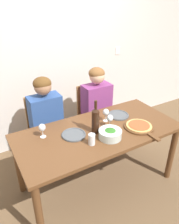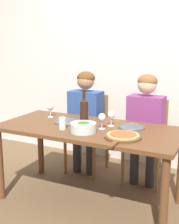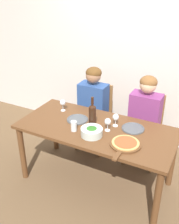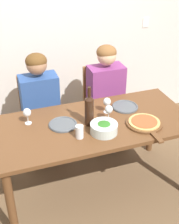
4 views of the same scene
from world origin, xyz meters
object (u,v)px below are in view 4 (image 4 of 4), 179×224
at_px(wine_glass_centre, 109,110).
at_px(chair_right, 102,103).
at_px(chair_left, 40,114).
at_px(wine_glass_right, 107,102).
at_px(broccoli_bowl, 104,128).
at_px(dinner_plate_left, 63,124).
at_px(dinner_plate_right, 125,107).
at_px(pizza_on_board, 145,123).
at_px(water_tumbler, 80,132).
at_px(wine_glass_left, 27,113).
at_px(person_woman, 40,100).
at_px(wine_bottle, 89,110).
at_px(person_man, 106,89).

bearing_deg(wine_glass_centre, chair_right, 72.51).
bearing_deg(chair_left, wine_glass_right, -48.53).
distance_m(broccoli_bowl, dinner_plate_left, 0.37).
distance_m(dinner_plate_right, pizza_on_board, 0.34).
bearing_deg(dinner_plate_right, water_tumbler, -149.77).
bearing_deg(water_tumbler, wine_glass_left, 136.01).
xyz_separation_m(chair_left, wine_glass_centre, (0.50, -0.74, 0.37)).
height_order(dinner_plate_right, pizza_on_board, pizza_on_board).
bearing_deg(pizza_on_board, chair_right, 92.40).
relative_size(chair_right, wine_glass_right, 6.16).
height_order(dinner_plate_left, dinner_plate_right, same).
xyz_separation_m(broccoli_bowl, water_tumbler, (-0.22, -0.00, 0.01)).
distance_m(broccoli_bowl, wine_glass_right, 0.34).
xyz_separation_m(pizza_on_board, water_tumbler, (-0.60, 0.01, 0.04)).
bearing_deg(wine_glass_right, wine_glass_centre, -105.64).
bearing_deg(wine_glass_left, water_tumbler, -43.99).
distance_m(person_woman, dinner_plate_right, 0.87).
bearing_deg(wine_glass_left, person_woman, 66.37).
distance_m(chair_right, pizza_on_board, 0.95).
bearing_deg(dinner_plate_left, wine_bottle, -14.83).
relative_size(dinner_plate_left, water_tumbler, 2.22).
height_order(chair_left, person_woman, person_woman).
distance_m(person_man, water_tumbler, 0.97).
xyz_separation_m(broccoli_bowl, wine_glass_right, (0.15, 0.30, 0.06)).
xyz_separation_m(chair_right, person_man, (0.00, -0.11, 0.24)).
relative_size(dinner_plate_left, wine_glass_left, 1.66).
height_order(wine_glass_left, water_tumbler, wine_glass_left).
xyz_separation_m(chair_right, person_woman, (-0.73, -0.11, 0.24)).
xyz_separation_m(wine_bottle, broccoli_bowl, (0.07, -0.16, -0.10)).
distance_m(dinner_plate_left, pizza_on_board, 0.72).
bearing_deg(person_woman, dinner_plate_right, -32.38).
height_order(broccoli_bowl, pizza_on_board, broccoli_bowl).
bearing_deg(water_tumbler, dinner_plate_right, 30.23).
xyz_separation_m(dinner_plate_left, wine_glass_centre, (0.41, -0.06, 0.10)).
relative_size(wine_glass_left, wine_glass_right, 1.00).
bearing_deg(person_man, chair_right, 90.00).
bearing_deg(person_man, broccoli_bowl, -113.41).
xyz_separation_m(chair_right, dinner_plate_left, (-0.64, -0.68, 0.27)).
height_order(pizza_on_board, wine_glass_right, wine_glass_right).
xyz_separation_m(wine_bottle, wine_glass_left, (-0.50, 0.19, -0.04)).
height_order(chair_left, broccoli_bowl, chair_left).
relative_size(person_woman, wine_glass_centre, 8.10).
distance_m(chair_left, wine_bottle, 0.90).
bearing_deg(wine_glass_right, chair_right, 72.11).
relative_size(chair_left, dinner_plate_right, 3.72).
bearing_deg(pizza_on_board, wine_glass_right, 127.12).
bearing_deg(wine_glass_centre, chair_left, 123.95).
bearing_deg(wine_glass_left, dinner_plate_left, -24.52).
bearing_deg(dinner_plate_right, dinner_plate_left, -170.81).
bearing_deg(chair_left, chair_right, 0.00).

